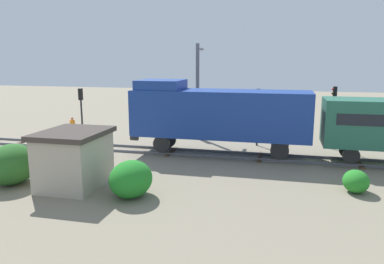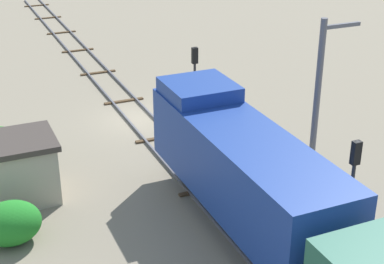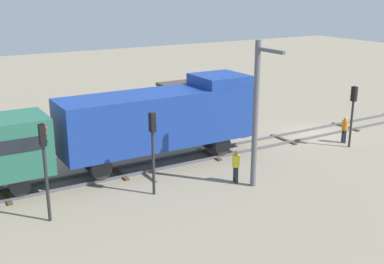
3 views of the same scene
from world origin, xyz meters
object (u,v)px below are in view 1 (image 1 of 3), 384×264
worker_by_signal (201,127)px  catenary_mast (198,88)px  traffic_signal_near (81,103)px  traffic_signal_far (334,106)px  relay_hut (74,158)px  locomotive (217,112)px  traffic_signal_mid (258,106)px  worker_near_track (73,126)px

worker_by_signal → catenary_mast: bearing=-64.9°
traffic_signal_near → traffic_signal_far: bearing=91.2°
traffic_signal_near → worker_by_signal: 9.62m
worker_by_signal → relay_hut: bearing=68.1°
locomotive → catenary_mast: catenary_mast is taller
locomotive → traffic_signal_far: 8.18m
locomotive → worker_by_signal: size_ratio=6.82×
traffic_signal_far → catenary_mast: bearing=-98.6°
traffic_signal_far → traffic_signal_near: bearing=-88.8°
traffic_signal_mid → traffic_signal_far: (-0.20, 5.04, 0.15)m
locomotive → worker_by_signal: locomotive is taller
worker_near_track → traffic_signal_mid: bearing=28.4°
worker_by_signal → traffic_signal_mid: bearing=165.0°
traffic_signal_mid → worker_near_track: size_ratio=2.37×
worker_near_track → relay_hut: relay_hut is taller
traffic_signal_mid → relay_hut: 13.56m
worker_near_track → catenary_mast: catenary_mast is taller
traffic_signal_mid → worker_by_signal: size_ratio=2.37×
traffic_signal_far → worker_by_signal: traffic_signal_far is taller
traffic_signal_mid → traffic_signal_near: bearing=-89.2°
worker_near_track → worker_by_signal: size_ratio=1.00×
worker_near_track → worker_by_signal: bearing=34.7°
catenary_mast → traffic_signal_far: bearing=81.4°
worker_by_signal → locomotive: bearing=110.2°
traffic_signal_far → worker_near_track: size_ratio=2.51×
locomotive → traffic_signal_near: (-3.20, -11.33, -0.10)m
traffic_signal_far → worker_by_signal: size_ratio=2.51×
traffic_signal_far → relay_hut: bearing=-49.4°
traffic_signal_far → worker_by_signal: 9.49m
catenary_mast → worker_near_track: bearing=-74.0°
traffic_signal_near → worker_near_track: bearing=-24.4°
locomotive → catenary_mast: 5.71m
locomotive → worker_near_track: 12.07m
traffic_signal_near → relay_hut: 12.20m
relay_hut → traffic_signal_far: bearing=130.6°
worker_by_signal → catenary_mast: 3.03m
traffic_signal_mid → traffic_signal_far: 5.04m
traffic_signal_far → worker_near_track: bearing=-86.4°
locomotive → catenary_mast: size_ratio=1.61×
traffic_signal_near → catenary_mast: catenary_mast is taller
relay_hut → traffic_signal_mid: bearing=144.0°
traffic_signal_mid → catenary_mast: bearing=-109.5°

